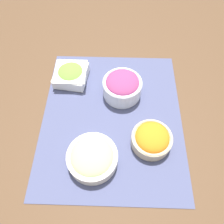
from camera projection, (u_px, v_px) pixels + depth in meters
ground_plane at (112, 117)px, 0.74m from camera, size 3.00×3.00×0.00m
placemat at (112, 117)px, 0.74m from camera, size 0.56×0.47×0.00m
cucumber_bowl at (92, 157)px, 0.63m from camera, size 0.15×0.15×0.06m
onion_bowl at (122, 86)px, 0.75m from camera, size 0.13×0.13×0.08m
lettuce_bowl at (71, 74)px, 0.80m from camera, size 0.13×0.13×0.05m
carrot_bowl at (152, 139)px, 0.66m from camera, size 0.12×0.12×0.06m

